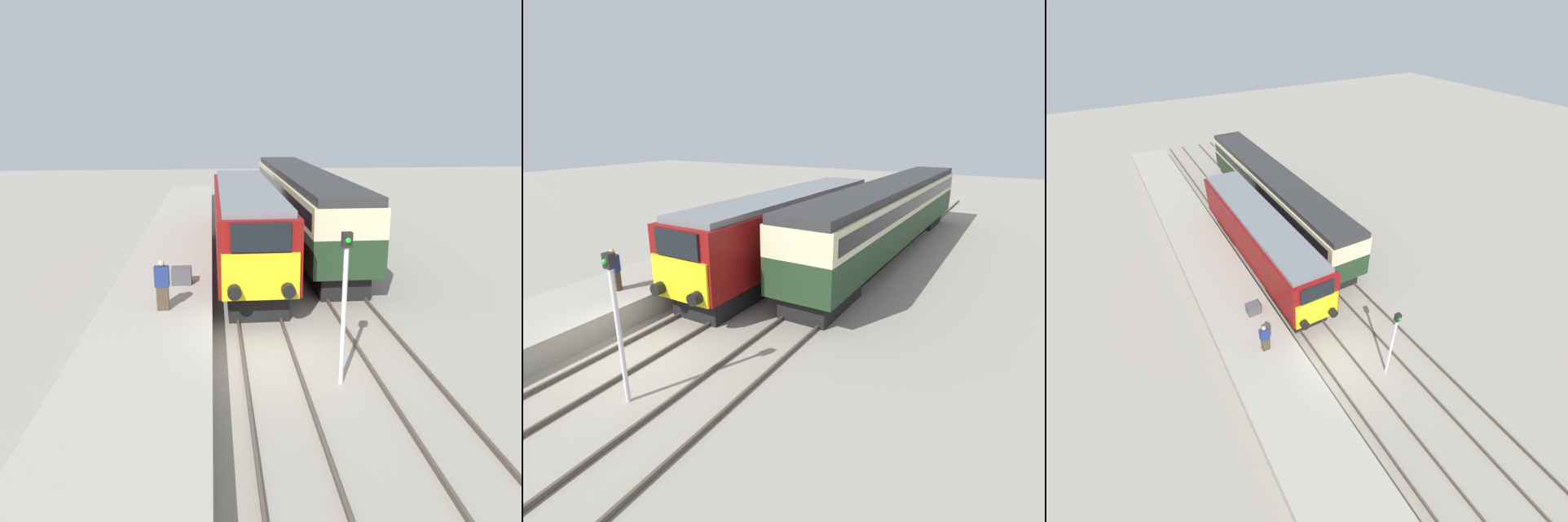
{
  "view_description": "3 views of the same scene",
  "coord_description": "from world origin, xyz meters",
  "views": [
    {
      "loc": [
        -1.43,
        -12.85,
        6.48
      ],
      "look_at": [
        0.0,
        2.39,
        2.27
      ],
      "focal_mm": 35.0,
      "sensor_mm": 36.0,
      "label": 1
    },
    {
      "loc": [
        9.62,
        -6.87,
        6.62
      ],
      "look_at": [
        1.7,
        6.39,
        1.6
      ],
      "focal_mm": 28.0,
      "sensor_mm": 36.0,
      "label": 2
    },
    {
      "loc": [
        -6.65,
        -8.37,
        14.58
      ],
      "look_at": [
        1.7,
        6.39,
        1.6
      ],
      "focal_mm": 24.0,
      "sensor_mm": 36.0,
      "label": 3
    }
  ],
  "objects": [
    {
      "name": "luggage_crate",
      "position": [
        -2.63,
        4.64,
        1.18
      ],
      "size": [
        0.7,
        0.56,
        0.6
      ],
      "color": "#4C4C51",
      "rests_on": "platform_left"
    },
    {
      "name": "platform_left",
      "position": [
        -3.3,
        8.0,
        0.44
      ],
      "size": [
        3.5,
        50.0,
        0.88
      ],
      "color": "#9E998C",
      "rests_on": "ground_plane"
    },
    {
      "name": "person_on_platform",
      "position": [
        -3.05,
        2.08,
        1.66
      ],
      "size": [
        0.44,
        0.26,
        1.59
      ],
      "color": "#473828",
      "rests_on": "platform_left"
    },
    {
      "name": "ground_plane",
      "position": [
        0.0,
        0.0,
        0.0
      ],
      "size": [
        120.0,
        120.0,
        0.0
      ],
      "primitive_type": "plane",
      "color": "gray"
    },
    {
      "name": "rails_near_track",
      "position": [
        0.0,
        5.0,
        0.07
      ],
      "size": [
        1.51,
        60.0,
        0.14
      ],
      "color": "#4C4238",
      "rests_on": "ground_plane"
    },
    {
      "name": "signal_post",
      "position": [
        1.7,
        -1.38,
        2.35
      ],
      "size": [
        0.24,
        0.28,
        3.96
      ],
      "color": "silver",
      "rests_on": "ground_plane"
    },
    {
      "name": "locomotive",
      "position": [
        0.0,
        9.59,
        2.12
      ],
      "size": [
        2.7,
        14.91,
        3.78
      ],
      "color": "black",
      "rests_on": "ground_plane"
    },
    {
      "name": "passenger_carriage",
      "position": [
        3.4,
        14.76,
        2.4
      ],
      "size": [
        2.75,
        21.05,
        3.93
      ],
      "color": "black",
      "rests_on": "ground_plane"
    },
    {
      "name": "rails_far_track",
      "position": [
        3.4,
        5.0,
        0.07
      ],
      "size": [
        1.5,
        60.0,
        0.14
      ],
      "color": "#4C4238",
      "rests_on": "ground_plane"
    }
  ]
}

